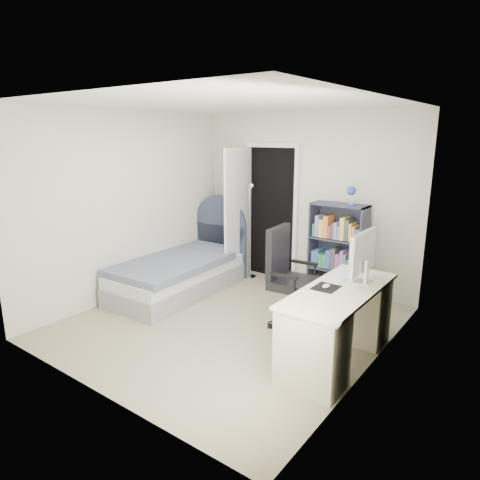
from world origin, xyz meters
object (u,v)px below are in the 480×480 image
Objects in this scene: bed at (182,271)px; desk at (339,321)px; floor_lamp at (250,240)px; bookcase at (337,256)px; office_chair at (289,273)px; nightstand at (222,247)px.

bed is 1.37× the size of desk.
desk is (2.14, -1.52, -0.20)m from floor_lamp.
office_chair is (-0.10, -1.12, 0.04)m from bookcase.
office_chair is at bearing -3.50° from bed.
bookcase is at bearing 28.03° from bed.
nightstand is at bearing 149.47° from desk.
office_chair is (-0.80, 0.39, 0.23)m from desk.
bed reaches higher than nightstand.
desk reaches higher than office_chair.
bookcase is at bearing -0.60° from floor_lamp.
nightstand is at bearing 176.13° from bookcase.
bed reaches higher than office_chair.
bookcase reaches higher than floor_lamp.
bookcase is at bearing 114.95° from desk.
nightstand is 3.25m from desk.
floor_lamp is at bearing 144.53° from desk.
bookcase reaches higher than office_chair.
bookcase is 1.12m from office_chair.
office_chair reaches higher than nightstand.
desk is (2.80, -1.65, 0.05)m from nightstand.
bookcase is (2.10, -0.14, 0.24)m from nightstand.
bed is 1.17m from floor_lamp.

